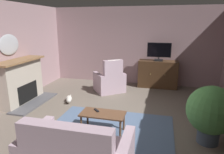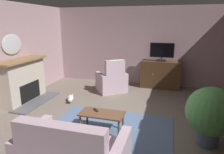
# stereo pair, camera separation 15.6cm
# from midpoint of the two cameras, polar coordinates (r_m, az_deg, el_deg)

# --- Properties ---
(ground_plane) EXTENTS (6.79, 7.52, 0.04)m
(ground_plane) POSITION_cam_midpoint_polar(r_m,az_deg,el_deg) (4.86, -1.54, -13.15)
(ground_plane) COLOR #665B51
(wall_back) EXTENTS (6.79, 0.10, 2.85)m
(wall_back) POSITION_cam_midpoint_polar(r_m,az_deg,el_deg) (7.77, 5.44, 8.60)
(wall_back) COLOR gray
(wall_back) RESTS_ON ground_plane
(rug_central) EXTENTS (2.70, 1.97, 0.01)m
(rug_central) POSITION_cam_midpoint_polar(r_m,az_deg,el_deg) (4.61, -1.57, -14.44)
(rug_central) COLOR slate
(rug_central) RESTS_ON ground_plane
(fireplace) EXTENTS (0.90, 1.70, 1.27)m
(fireplace) POSITION_cam_midpoint_polar(r_m,az_deg,el_deg) (6.46, -24.65, -1.39)
(fireplace) COLOR #4C4C51
(fireplace) RESTS_ON ground_plane
(wall_mirror_oval) EXTENTS (0.06, 0.76, 0.57)m
(wall_mirror_oval) POSITION_cam_midpoint_polar(r_m,az_deg,el_deg) (6.43, -27.42, 8.02)
(wall_mirror_oval) COLOR #B2B7BF
(tv_cabinet) EXTENTS (1.38, 0.55, 0.97)m
(tv_cabinet) POSITION_cam_midpoint_polar(r_m,az_deg,el_deg) (7.51, 12.07, 0.65)
(tv_cabinet) COLOR black
(tv_cabinet) RESTS_ON ground_plane
(television) EXTENTS (0.81, 0.20, 0.64)m
(television) POSITION_cam_midpoint_polar(r_m,az_deg,el_deg) (7.30, 12.41, 7.01)
(television) COLOR black
(television) RESTS_ON tv_cabinet
(coffee_table) EXTENTS (0.94, 0.47, 0.43)m
(coffee_table) POSITION_cam_midpoint_polar(r_m,az_deg,el_deg) (4.37, -3.63, -10.72)
(coffee_table) COLOR brown
(coffee_table) RESTS_ON ground_plane
(tv_remote) EXTENTS (0.15, 0.16, 0.02)m
(tv_remote) POSITION_cam_midpoint_polar(r_m,az_deg,el_deg) (4.46, -5.37, -9.24)
(tv_remote) COLOR black
(tv_remote) RESTS_ON coffee_table
(armchair_by_fireplace) EXTENTS (1.20, 1.18, 1.14)m
(armchair_by_fireplace) POSITION_cam_midpoint_polar(r_m,az_deg,el_deg) (6.87, -1.24, -1.24)
(armchair_by_fireplace) COLOR #AD93A3
(armchair_by_fireplace) RESTS_ON ground_plane
(potted_plant_tall_palm_by_window) EXTENTS (0.92, 0.92, 1.14)m
(potted_plant_tall_palm_by_window) POSITION_cam_midpoint_polar(r_m,az_deg,el_deg) (4.28, 25.00, -8.72)
(potted_plant_tall_palm_by_window) COLOR #3D4C5B
(potted_plant_tall_palm_by_window) RESTS_ON ground_plane
(cat) EXTENTS (0.31, 0.64, 0.20)m
(cat) POSITION_cam_midpoint_polar(r_m,az_deg,el_deg) (6.19, -12.65, -6.02)
(cat) COLOR beige
(cat) RESTS_ON ground_plane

